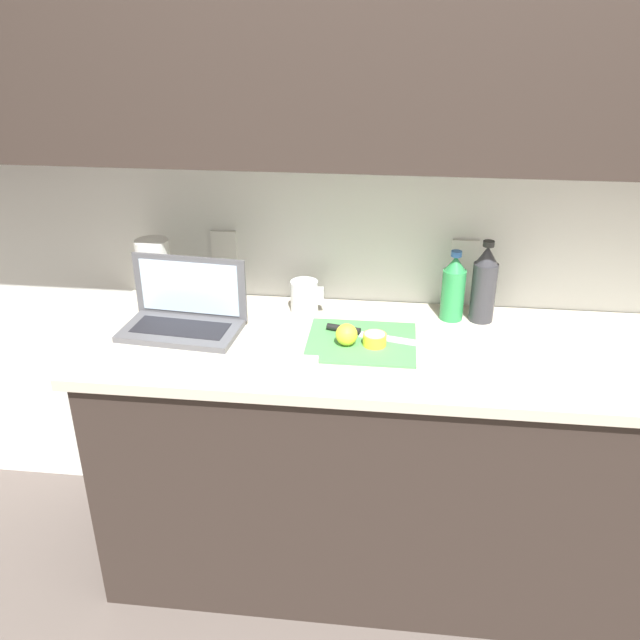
{
  "coord_description": "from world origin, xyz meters",
  "views": [
    {
      "loc": [
        -0.13,
        -1.87,
        1.88
      ],
      "look_at": [
        -0.34,
        -0.01,
        0.97
      ],
      "focal_mm": 38.0,
      "sensor_mm": 36.0,
      "label": 1
    }
  ],
  "objects_px": {
    "cutting_board": "(361,343)",
    "bottle_green_soda": "(484,285)",
    "laptop": "(185,313)",
    "measuring_cup": "(305,297)",
    "knife": "(356,331)",
    "paper_towel_roll": "(155,273)",
    "bottle_oil_tall": "(453,288)",
    "lemon_half_cut": "(375,339)",
    "lemon_whole_beside": "(347,334)"
  },
  "relations": [
    {
      "from": "cutting_board",
      "to": "bottle_green_soda",
      "type": "height_order",
      "value": "bottle_green_soda"
    },
    {
      "from": "laptop",
      "to": "cutting_board",
      "type": "distance_m",
      "value": 0.58
    },
    {
      "from": "bottle_green_soda",
      "to": "measuring_cup",
      "type": "xyz_separation_m",
      "value": [
        -0.59,
        -0.0,
        -0.07
      ]
    },
    {
      "from": "cutting_board",
      "to": "measuring_cup",
      "type": "relative_size",
      "value": 2.99
    },
    {
      "from": "knife",
      "to": "paper_towel_roll",
      "type": "distance_m",
      "value": 0.74
    },
    {
      "from": "knife",
      "to": "measuring_cup",
      "type": "height_order",
      "value": "measuring_cup"
    },
    {
      "from": "cutting_board",
      "to": "measuring_cup",
      "type": "height_order",
      "value": "measuring_cup"
    },
    {
      "from": "bottle_oil_tall",
      "to": "lemon_half_cut",
      "type": "bearing_deg",
      "value": -136.18
    },
    {
      "from": "knife",
      "to": "lemon_whole_beside",
      "type": "bearing_deg",
      "value": -94.44
    },
    {
      "from": "knife",
      "to": "bottle_oil_tall",
      "type": "bearing_deg",
      "value": 41.77
    },
    {
      "from": "cutting_board",
      "to": "measuring_cup",
      "type": "bearing_deg",
      "value": 133.97
    },
    {
      "from": "bottle_green_soda",
      "to": "bottle_oil_tall",
      "type": "bearing_deg",
      "value": -180.0
    },
    {
      "from": "laptop",
      "to": "bottle_green_soda",
      "type": "xyz_separation_m",
      "value": [
        0.96,
        0.17,
        0.07
      ]
    },
    {
      "from": "measuring_cup",
      "to": "paper_towel_roll",
      "type": "height_order",
      "value": "paper_towel_roll"
    },
    {
      "from": "bottle_green_soda",
      "to": "paper_towel_roll",
      "type": "relative_size",
      "value": 1.18
    },
    {
      "from": "measuring_cup",
      "to": "paper_towel_roll",
      "type": "distance_m",
      "value": 0.53
    },
    {
      "from": "bottle_green_soda",
      "to": "paper_towel_roll",
      "type": "height_order",
      "value": "bottle_green_soda"
    },
    {
      "from": "bottle_green_soda",
      "to": "paper_towel_roll",
      "type": "xyz_separation_m",
      "value": [
        -1.12,
        0.0,
        -0.01
      ]
    },
    {
      "from": "laptop",
      "to": "lemon_half_cut",
      "type": "distance_m",
      "value": 0.62
    },
    {
      "from": "cutting_board",
      "to": "measuring_cup",
      "type": "distance_m",
      "value": 0.3
    },
    {
      "from": "lemon_half_cut",
      "to": "bottle_green_soda",
      "type": "distance_m",
      "value": 0.43
    },
    {
      "from": "cutting_board",
      "to": "bottle_green_soda",
      "type": "bearing_deg",
      "value": 29.54
    },
    {
      "from": "bottle_oil_tall",
      "to": "measuring_cup",
      "type": "distance_m",
      "value": 0.5
    },
    {
      "from": "knife",
      "to": "lemon_half_cut",
      "type": "relative_size",
      "value": 4.06
    },
    {
      "from": "lemon_whole_beside",
      "to": "bottle_green_soda",
      "type": "xyz_separation_m",
      "value": [
        0.43,
        0.24,
        0.09
      ]
    },
    {
      "from": "bottle_oil_tall",
      "to": "paper_towel_roll",
      "type": "bearing_deg",
      "value": 179.81
    },
    {
      "from": "cutting_board",
      "to": "knife",
      "type": "xyz_separation_m",
      "value": [
        -0.02,
        0.05,
        0.01
      ]
    },
    {
      "from": "laptop",
      "to": "lemon_half_cut",
      "type": "height_order",
      "value": "laptop"
    },
    {
      "from": "lemon_whole_beside",
      "to": "measuring_cup",
      "type": "xyz_separation_m",
      "value": [
        -0.16,
        0.24,
        0.01
      ]
    },
    {
      "from": "paper_towel_roll",
      "to": "bottle_oil_tall",
      "type": "bearing_deg",
      "value": -0.19
    },
    {
      "from": "lemon_half_cut",
      "to": "measuring_cup",
      "type": "height_order",
      "value": "measuring_cup"
    },
    {
      "from": "bottle_oil_tall",
      "to": "paper_towel_roll",
      "type": "height_order",
      "value": "bottle_oil_tall"
    },
    {
      "from": "laptop",
      "to": "measuring_cup",
      "type": "height_order",
      "value": "laptop"
    },
    {
      "from": "lemon_whole_beside",
      "to": "measuring_cup",
      "type": "height_order",
      "value": "measuring_cup"
    },
    {
      "from": "laptop",
      "to": "measuring_cup",
      "type": "distance_m",
      "value": 0.41
    },
    {
      "from": "paper_towel_roll",
      "to": "lemon_whole_beside",
      "type": "bearing_deg",
      "value": -19.77
    },
    {
      "from": "lemon_whole_beside",
      "to": "bottle_oil_tall",
      "type": "height_order",
      "value": "bottle_oil_tall"
    },
    {
      "from": "lemon_whole_beside",
      "to": "paper_towel_roll",
      "type": "bearing_deg",
      "value": 160.23
    },
    {
      "from": "measuring_cup",
      "to": "bottle_green_soda",
      "type": "bearing_deg",
      "value": 0.29
    },
    {
      "from": "cutting_board",
      "to": "bottle_oil_tall",
      "type": "bearing_deg",
      "value": 37.2
    },
    {
      "from": "lemon_half_cut",
      "to": "bottle_oil_tall",
      "type": "distance_m",
      "value": 0.35
    },
    {
      "from": "knife",
      "to": "lemon_whole_beside",
      "type": "distance_m",
      "value": 0.08
    },
    {
      "from": "laptop",
      "to": "cutting_board",
      "type": "bearing_deg",
      "value": 0.51
    },
    {
      "from": "bottle_green_soda",
      "to": "laptop",
      "type": "bearing_deg",
      "value": -169.85
    },
    {
      "from": "laptop",
      "to": "measuring_cup",
      "type": "relative_size",
      "value": 3.48
    },
    {
      "from": "lemon_half_cut",
      "to": "bottle_oil_tall",
      "type": "relative_size",
      "value": 0.3
    },
    {
      "from": "lemon_half_cut",
      "to": "paper_towel_roll",
      "type": "bearing_deg",
      "value": 162.75
    },
    {
      "from": "cutting_board",
      "to": "knife",
      "type": "bearing_deg",
      "value": 112.94
    },
    {
      "from": "cutting_board",
      "to": "lemon_whole_beside",
      "type": "bearing_deg",
      "value": -151.14
    },
    {
      "from": "laptop",
      "to": "cutting_board",
      "type": "xyz_separation_m",
      "value": [
        0.58,
        -0.05,
        -0.05
      ]
    }
  ]
}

